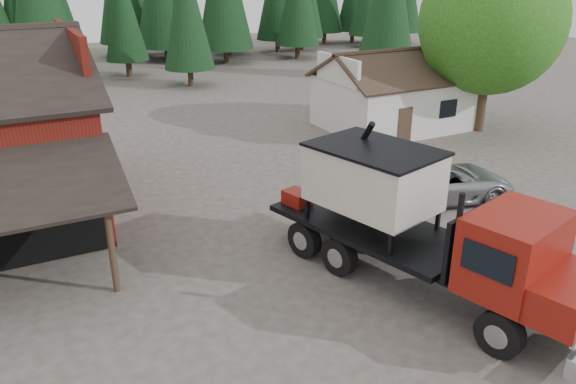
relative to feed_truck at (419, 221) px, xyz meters
name	(u,v)px	position (x,y,z in m)	size (l,w,h in m)	color
ground	(311,278)	(-2.63, 1.76, -2.19)	(120.00, 120.00, 0.00)	#4E463D
farmhouse	(394,99)	(10.37, 14.75, -0.52)	(8.60, 6.42, 4.65)	silver
deciduous_tree	(492,27)	(14.38, 11.73, 3.72)	(8.00, 8.00, 10.20)	#382619
conifer_backdrop	(88,68)	(-2.63, 43.76, -2.19)	(76.00, 16.00, 16.00)	black
near_pine_b	(186,9)	(3.37, 31.76, 3.70)	(3.96, 3.96, 10.40)	#382619
feed_truck	(419,221)	(0.00, 0.00, 0.00)	(5.40, 10.73, 4.68)	black
silver_car	(443,181)	(5.37, 4.76, -1.38)	(2.69, 5.84, 1.62)	#9A9CA1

